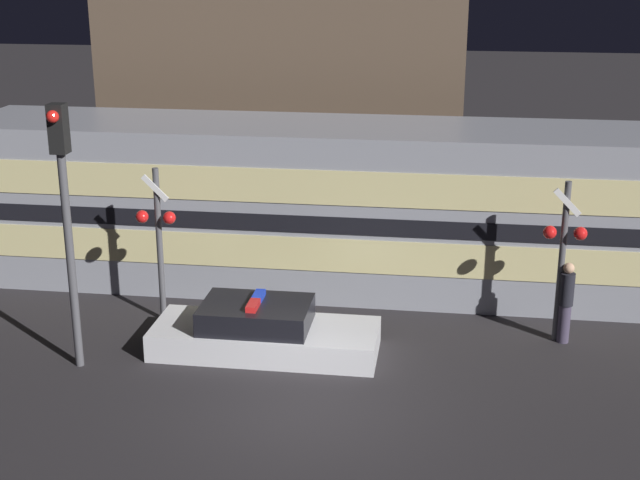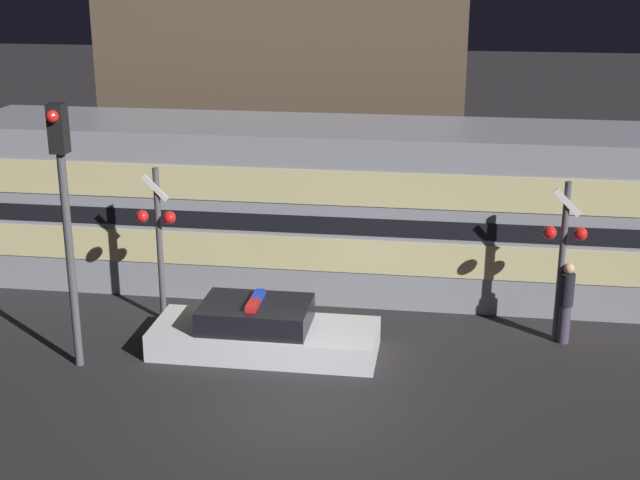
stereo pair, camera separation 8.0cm
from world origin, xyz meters
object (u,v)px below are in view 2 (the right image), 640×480
Objects in this scene: police_car at (263,332)px; traffic_light_corner at (65,202)px; pedestrian at (566,302)px; crossing_signal_near at (563,250)px; train at (367,207)px.

police_car is 0.88× the size of traffic_light_corner.
pedestrian is at bearing 14.68° from traffic_light_corner.
traffic_light_corner reaches higher than crossing_signal_near.
train reaches higher than pedestrian.
police_car is 6.21m from pedestrian.
traffic_light_corner is at bearing -161.37° from police_car.
police_car is (-1.67, -4.12, -1.52)m from train.
police_car is 2.62× the size of pedestrian.
train is at bearing 147.14° from crossing_signal_near.
train reaches higher than police_car.
pedestrian is at bearing -15.39° from crossing_signal_near.
train is 4.70m from police_car.
crossing_signal_near is (-0.14, 0.04, 1.10)m from pedestrian.
train is 4.21× the size of police_car.
crossing_signal_near is (4.23, -2.73, 0.05)m from train.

